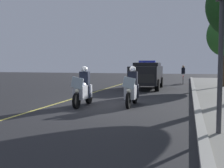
# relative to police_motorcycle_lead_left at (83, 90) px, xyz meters

# --- Properties ---
(ground_plane) EXTENTS (80.00, 80.00, 0.00)m
(ground_plane) POSITION_rel_police_motorcycle_lead_left_xyz_m (-0.62, 1.01, -0.70)
(ground_plane) COLOR #28282B
(curb_strip) EXTENTS (48.00, 0.24, 0.15)m
(curb_strip) POSITION_rel_police_motorcycle_lead_left_xyz_m (-0.62, 4.70, -0.62)
(curb_strip) COLOR #9E9B93
(curb_strip) RESTS_ON ground
(lane_stripe_center) EXTENTS (48.00, 0.12, 0.01)m
(lane_stripe_center) POSITION_rel_police_motorcycle_lead_left_xyz_m (-0.62, -1.43, -0.70)
(lane_stripe_center) COLOR #E0D14C
(lane_stripe_center) RESTS_ON ground
(police_motorcycle_lead_left) EXTENTS (2.14, 0.56, 1.72)m
(police_motorcycle_lead_left) POSITION_rel_police_motorcycle_lead_left_xyz_m (0.00, 0.00, 0.00)
(police_motorcycle_lead_left) COLOR black
(police_motorcycle_lead_left) RESTS_ON ground
(police_motorcycle_lead_right) EXTENTS (2.14, 0.56, 1.72)m
(police_motorcycle_lead_right) POSITION_rel_police_motorcycle_lead_left_xyz_m (-0.62, 2.01, 0.00)
(police_motorcycle_lead_right) COLOR black
(police_motorcycle_lead_right) RESTS_ON ground
(police_suv) EXTENTS (4.94, 2.14, 2.05)m
(police_suv) POSITION_rel_police_motorcycle_lead_left_xyz_m (-8.83, 1.44, 0.37)
(police_suv) COLOR black
(police_suv) RESTS_ON ground
(cyclist_background) EXTENTS (1.76, 0.32, 1.69)m
(cyclist_background) POSITION_rel_police_motorcycle_lead_left_xyz_m (-14.44, 3.89, 0.14)
(cyclist_background) COLOR black
(cyclist_background) RESTS_ON ground
(traffic_light) EXTENTS (0.38, 0.28, 4.11)m
(traffic_light) POSITION_rel_police_motorcycle_lead_left_xyz_m (3.83, 5.10, 2.40)
(traffic_light) COLOR #38383D
(traffic_light) RESTS_ON sidewalk_strip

